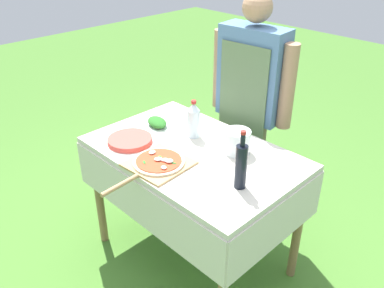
{
  "coord_description": "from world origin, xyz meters",
  "views": [
    {
      "loc": [
        1.43,
        -1.41,
        2.0
      ],
      "look_at": [
        -0.01,
        0.0,
        0.86
      ],
      "focal_mm": 38.0,
      "sensor_mm": 36.0,
      "label": 1
    }
  ],
  "objects_px": {
    "prep_table": "(193,167)",
    "water_bottle": "(194,120)",
    "herb_container": "(157,123)",
    "plate_stack": "(130,140)",
    "pizza_on_peel": "(157,163)",
    "person_cook": "(250,96)",
    "oil_bottle": "(241,165)",
    "mixing_tub": "(237,142)"
  },
  "relations": [
    {
      "from": "prep_table",
      "to": "water_bottle",
      "type": "relative_size",
      "value": 5.23
    },
    {
      "from": "herb_container",
      "to": "plate_stack",
      "type": "height_order",
      "value": "herb_container"
    },
    {
      "from": "pizza_on_peel",
      "to": "herb_container",
      "type": "height_order",
      "value": "herb_container"
    },
    {
      "from": "prep_table",
      "to": "pizza_on_peel",
      "type": "distance_m",
      "value": 0.28
    },
    {
      "from": "prep_table",
      "to": "water_bottle",
      "type": "distance_m",
      "value": 0.29
    },
    {
      "from": "person_cook",
      "to": "oil_bottle",
      "type": "distance_m",
      "value": 0.85
    },
    {
      "from": "plate_stack",
      "to": "herb_container",
      "type": "bearing_deg",
      "value": 100.69
    },
    {
      "from": "person_cook",
      "to": "herb_container",
      "type": "xyz_separation_m",
      "value": [
        -0.3,
        -0.56,
        -0.11
      ]
    },
    {
      "from": "oil_bottle",
      "to": "plate_stack",
      "type": "bearing_deg",
      "value": -171.11
    },
    {
      "from": "prep_table",
      "to": "oil_bottle",
      "type": "height_order",
      "value": "oil_bottle"
    },
    {
      "from": "oil_bottle",
      "to": "mixing_tub",
      "type": "distance_m",
      "value": 0.35
    },
    {
      "from": "water_bottle",
      "to": "mixing_tub",
      "type": "relative_size",
      "value": 1.57
    },
    {
      "from": "oil_bottle",
      "to": "water_bottle",
      "type": "height_order",
      "value": "oil_bottle"
    },
    {
      "from": "prep_table",
      "to": "herb_container",
      "type": "xyz_separation_m",
      "value": [
        -0.38,
        0.05,
        0.14
      ]
    },
    {
      "from": "prep_table",
      "to": "pizza_on_peel",
      "type": "relative_size",
      "value": 2.26
    },
    {
      "from": "water_bottle",
      "to": "plate_stack",
      "type": "distance_m",
      "value": 0.4
    },
    {
      "from": "herb_container",
      "to": "prep_table",
      "type": "bearing_deg",
      "value": -7.63
    },
    {
      "from": "prep_table",
      "to": "person_cook",
      "type": "bearing_deg",
      "value": 97.27
    },
    {
      "from": "prep_table",
      "to": "person_cook",
      "type": "relative_size",
      "value": 0.77
    },
    {
      "from": "plate_stack",
      "to": "prep_table",
      "type": "bearing_deg",
      "value": 31.15
    },
    {
      "from": "oil_bottle",
      "to": "pizza_on_peel",
      "type": "bearing_deg",
      "value": -159.06
    },
    {
      "from": "pizza_on_peel",
      "to": "water_bottle",
      "type": "distance_m",
      "value": 0.4
    },
    {
      "from": "prep_table",
      "to": "oil_bottle",
      "type": "bearing_deg",
      "value": -11.39
    },
    {
      "from": "oil_bottle",
      "to": "mixing_tub",
      "type": "relative_size",
      "value": 2.08
    },
    {
      "from": "prep_table",
      "to": "mixing_tub",
      "type": "bearing_deg",
      "value": 42.19
    },
    {
      "from": "prep_table",
      "to": "water_bottle",
      "type": "bearing_deg",
      "value": 134.48
    },
    {
      "from": "person_cook",
      "to": "water_bottle",
      "type": "bearing_deg",
      "value": 79.28
    },
    {
      "from": "mixing_tub",
      "to": "oil_bottle",
      "type": "bearing_deg",
      "value": -47.37
    },
    {
      "from": "pizza_on_peel",
      "to": "plate_stack",
      "type": "xyz_separation_m",
      "value": [
        -0.31,
        0.05,
        0.0
      ]
    },
    {
      "from": "herb_container",
      "to": "plate_stack",
      "type": "bearing_deg",
      "value": -79.31
    },
    {
      "from": "person_cook",
      "to": "water_bottle",
      "type": "relative_size",
      "value": 6.83
    },
    {
      "from": "person_cook",
      "to": "pizza_on_peel",
      "type": "bearing_deg",
      "value": 88.39
    },
    {
      "from": "oil_bottle",
      "to": "herb_container",
      "type": "relative_size",
      "value": 1.41
    },
    {
      "from": "person_cook",
      "to": "pizza_on_peel",
      "type": "distance_m",
      "value": 0.87
    },
    {
      "from": "herb_container",
      "to": "person_cook",
      "type": "bearing_deg",
      "value": 61.68
    },
    {
      "from": "pizza_on_peel",
      "to": "plate_stack",
      "type": "bearing_deg",
      "value": 167.06
    },
    {
      "from": "person_cook",
      "to": "mixing_tub",
      "type": "xyz_separation_m",
      "value": [
        0.26,
        -0.44,
        -0.07
      ]
    },
    {
      "from": "prep_table",
      "to": "plate_stack",
      "type": "xyz_separation_m",
      "value": [
        -0.33,
        -0.2,
        0.13
      ]
    },
    {
      "from": "prep_table",
      "to": "plate_stack",
      "type": "height_order",
      "value": "plate_stack"
    },
    {
      "from": "person_cook",
      "to": "mixing_tub",
      "type": "height_order",
      "value": "person_cook"
    },
    {
      "from": "prep_table",
      "to": "herb_container",
      "type": "bearing_deg",
      "value": 172.37
    },
    {
      "from": "pizza_on_peel",
      "to": "water_bottle",
      "type": "relative_size",
      "value": 2.32
    }
  ]
}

